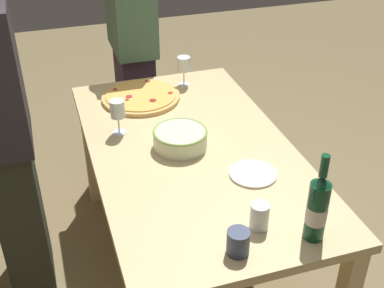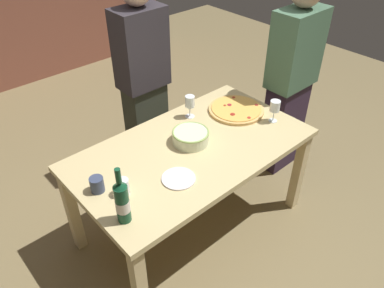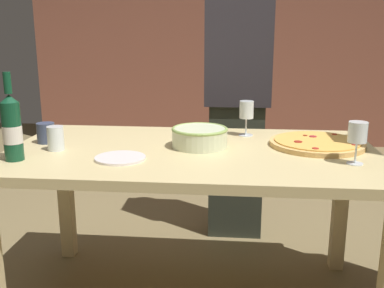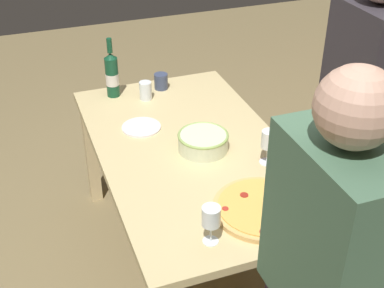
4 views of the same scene
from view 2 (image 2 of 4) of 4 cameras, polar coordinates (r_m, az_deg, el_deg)
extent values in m
plane|color=olive|center=(3.01, 0.00, -11.88)|extent=(8.00, 8.00, 0.00)
cube|color=#D0BA81|center=(2.51, 0.00, -0.80)|extent=(1.60, 0.90, 0.04)
cube|color=beige|center=(3.02, 15.79, -4.06)|extent=(0.07, 0.07, 0.71)
cube|color=beige|center=(2.73, -17.67, -9.62)|extent=(0.07, 0.07, 0.71)
cube|color=beige|center=(3.38, 4.94, 2.36)|extent=(0.07, 0.07, 0.71)
cylinder|color=#E2AE63|center=(2.88, 6.70, 5.17)|extent=(0.42, 0.42, 0.02)
cylinder|color=#EFB250|center=(2.87, 6.72, 5.40)|extent=(0.38, 0.38, 0.01)
cylinder|color=#9E3A1E|center=(2.89, 4.99, 5.84)|extent=(0.02, 0.02, 0.00)
cylinder|color=#B2341E|center=(3.00, 6.33, 7.02)|extent=(0.02, 0.02, 0.00)
cylinder|color=#A12F27|center=(2.93, 9.73, 5.86)|extent=(0.03, 0.03, 0.00)
cylinder|color=#B32F23|center=(2.77, 8.63, 3.97)|extent=(0.03, 0.03, 0.00)
cylinder|color=#9E292E|center=(2.90, 5.68, 5.92)|extent=(0.03, 0.03, 0.00)
cylinder|color=maroon|center=(2.79, 6.16, 4.49)|extent=(0.04, 0.04, 0.00)
cylinder|color=beige|center=(2.51, -0.21, 1.08)|extent=(0.24, 0.24, 0.08)
torus|color=#98B75E|center=(2.49, -0.21, 1.79)|extent=(0.25, 0.25, 0.01)
cylinder|color=#13452A|center=(1.97, -10.48, -8.89)|extent=(0.07, 0.07, 0.23)
cone|color=#13452A|center=(1.89, -10.91, -6.14)|extent=(0.07, 0.07, 0.03)
cylinder|color=#13452A|center=(1.84, -11.13, -4.73)|extent=(0.03, 0.03, 0.08)
cylinder|color=silver|center=(1.98, -10.44, -9.13)|extent=(0.07, 0.07, 0.07)
cylinder|color=white|center=(2.80, -0.32, 4.23)|extent=(0.07, 0.07, 0.00)
cylinder|color=white|center=(2.78, -0.32, 4.99)|extent=(0.01, 0.01, 0.08)
cylinder|color=white|center=(2.73, -0.33, 6.47)|extent=(0.07, 0.07, 0.08)
cylinder|color=maroon|center=(2.74, -0.32, 6.12)|extent=(0.06, 0.06, 0.04)
cylinder|color=white|center=(2.81, 12.12, 3.48)|extent=(0.06, 0.06, 0.00)
cylinder|color=white|center=(2.79, 12.24, 4.23)|extent=(0.01, 0.01, 0.08)
cylinder|color=white|center=(2.75, 12.45, 5.65)|extent=(0.07, 0.07, 0.08)
cylinder|color=white|center=(2.16, -10.38, -6.41)|extent=(0.07, 0.07, 0.10)
cylinder|color=#38435F|center=(2.21, -14.18, -5.96)|extent=(0.08, 0.08, 0.09)
cylinder|color=white|center=(2.25, -2.06, -5.24)|extent=(0.20, 0.20, 0.01)
cube|color=#2F2034|center=(3.41, 13.62, 2.74)|extent=(0.36, 0.20, 0.81)
cube|color=#45694F|center=(3.08, 15.54, 13.72)|extent=(0.42, 0.24, 0.61)
cube|color=#2E3329|center=(3.30, -6.77, 2.53)|extent=(0.33, 0.20, 0.82)
cube|color=#2D292F|center=(2.96, -7.78, 14.12)|extent=(0.38, 0.24, 0.62)
camera|label=1|loc=(2.15, -58.16, 13.68)|focal=47.70mm
camera|label=3|loc=(1.86, 49.64, -11.89)|focal=41.91mm
camera|label=4|loc=(3.46, 41.49, 27.59)|focal=49.71mm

